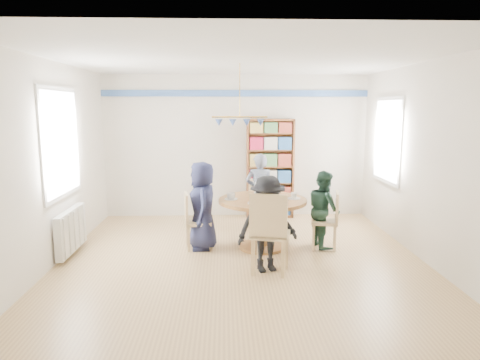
{
  "coord_description": "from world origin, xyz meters",
  "views": [
    {
      "loc": [
        -0.23,
        -5.68,
        2.07
      ],
      "look_at": [
        0.0,
        0.4,
        1.05
      ],
      "focal_mm": 32.0,
      "sensor_mm": 36.0,
      "label": 1
    }
  ],
  "objects_px": {
    "person_left": "(203,206)",
    "bookshelf": "(270,169)",
    "person_right": "(324,209)",
    "radiator": "(71,231)",
    "person_far": "(260,192)",
    "person_near": "(267,224)",
    "chair_left": "(193,218)",
    "chair_far": "(259,202)",
    "dining_table": "(262,212)",
    "chair_near": "(270,230)",
    "chair_right": "(330,217)"
  },
  "relations": [
    {
      "from": "dining_table",
      "to": "chair_left",
      "type": "distance_m",
      "value": 1.03
    },
    {
      "from": "chair_left",
      "to": "person_left",
      "type": "relative_size",
      "value": 0.64
    },
    {
      "from": "person_left",
      "to": "chair_left",
      "type": "bearing_deg",
      "value": -100.01
    },
    {
      "from": "person_right",
      "to": "radiator",
      "type": "bearing_deg",
      "value": 82.57
    },
    {
      "from": "dining_table",
      "to": "chair_right",
      "type": "xyz_separation_m",
      "value": [
        1.0,
        -0.05,
        -0.08
      ]
    },
    {
      "from": "radiator",
      "to": "chair_far",
      "type": "height_order",
      "value": "chair_far"
    },
    {
      "from": "radiator",
      "to": "person_far",
      "type": "relative_size",
      "value": 0.75
    },
    {
      "from": "dining_table",
      "to": "person_left",
      "type": "xyz_separation_m",
      "value": [
        -0.89,
        0.01,
        0.1
      ]
    },
    {
      "from": "person_left",
      "to": "person_far",
      "type": "xyz_separation_m",
      "value": [
        0.92,
        0.92,
        0.01
      ]
    },
    {
      "from": "radiator",
      "to": "person_near",
      "type": "distance_m",
      "value": 2.84
    },
    {
      "from": "chair_right",
      "to": "dining_table",
      "type": "bearing_deg",
      "value": 177.1
    },
    {
      "from": "chair_near",
      "to": "person_near",
      "type": "relative_size",
      "value": 0.85
    },
    {
      "from": "chair_left",
      "to": "person_near",
      "type": "height_order",
      "value": "person_near"
    },
    {
      "from": "bookshelf",
      "to": "person_right",
      "type": "bearing_deg",
      "value": -71.14
    },
    {
      "from": "chair_near",
      "to": "person_left",
      "type": "relative_size",
      "value": 0.81
    },
    {
      "from": "radiator",
      "to": "person_right",
      "type": "xyz_separation_m",
      "value": [
        3.68,
        0.22,
        0.23
      ]
    },
    {
      "from": "person_left",
      "to": "bookshelf",
      "type": "bearing_deg",
      "value": 139.81
    },
    {
      "from": "chair_near",
      "to": "chair_far",
      "type": "bearing_deg",
      "value": 88.71
    },
    {
      "from": "person_left",
      "to": "person_near",
      "type": "bearing_deg",
      "value": 35.6
    },
    {
      "from": "radiator",
      "to": "chair_left",
      "type": "bearing_deg",
      "value": 6.61
    },
    {
      "from": "radiator",
      "to": "dining_table",
      "type": "xyz_separation_m",
      "value": [
        2.75,
        0.18,
        0.21
      ]
    },
    {
      "from": "person_far",
      "to": "person_left",
      "type": "bearing_deg",
      "value": 50.59
    },
    {
      "from": "chair_right",
      "to": "bookshelf",
      "type": "xyz_separation_m",
      "value": [
        -0.69,
        1.91,
        0.45
      ]
    },
    {
      "from": "person_left",
      "to": "dining_table",
      "type": "bearing_deg",
      "value": 81.9
    },
    {
      "from": "chair_right",
      "to": "person_far",
      "type": "distance_m",
      "value": 1.39
    },
    {
      "from": "chair_right",
      "to": "person_far",
      "type": "relative_size",
      "value": 0.65
    },
    {
      "from": "chair_right",
      "to": "chair_left",
      "type": "bearing_deg",
      "value": 178.01
    },
    {
      "from": "chair_near",
      "to": "person_left",
      "type": "bearing_deg",
      "value": 130.45
    },
    {
      "from": "person_left",
      "to": "person_right",
      "type": "bearing_deg",
      "value": 83.71
    },
    {
      "from": "person_near",
      "to": "person_right",
      "type": "bearing_deg",
      "value": 29.04
    },
    {
      "from": "radiator",
      "to": "chair_near",
      "type": "height_order",
      "value": "chair_near"
    },
    {
      "from": "dining_table",
      "to": "chair_far",
      "type": "distance_m",
      "value": 1.08
    },
    {
      "from": "person_left",
      "to": "chair_far",
      "type": "bearing_deg",
      "value": 131.4
    },
    {
      "from": "radiator",
      "to": "chair_near",
      "type": "bearing_deg",
      "value": -17.07
    },
    {
      "from": "dining_table",
      "to": "chair_far",
      "type": "relative_size",
      "value": 1.51
    },
    {
      "from": "chair_left",
      "to": "radiator",
      "type": "bearing_deg",
      "value": -173.39
    },
    {
      "from": "chair_left",
      "to": "person_right",
      "type": "height_order",
      "value": "person_right"
    },
    {
      "from": "person_right",
      "to": "dining_table",
      "type": "bearing_deg",
      "value": 81.78
    },
    {
      "from": "chair_right",
      "to": "person_right",
      "type": "bearing_deg",
      "value": 126.99
    },
    {
      "from": "chair_right",
      "to": "person_near",
      "type": "relative_size",
      "value": 0.69
    },
    {
      "from": "chair_far",
      "to": "person_right",
      "type": "distance_m",
      "value": 1.36
    },
    {
      "from": "chair_far",
      "to": "person_left",
      "type": "bearing_deg",
      "value": -131.33
    },
    {
      "from": "chair_far",
      "to": "person_near",
      "type": "relative_size",
      "value": 0.69
    },
    {
      "from": "radiator",
      "to": "person_left",
      "type": "bearing_deg",
      "value": 5.9
    },
    {
      "from": "dining_table",
      "to": "chair_near",
      "type": "bearing_deg",
      "value": -90.15
    },
    {
      "from": "bookshelf",
      "to": "chair_near",
      "type": "bearing_deg",
      "value": -96.16
    },
    {
      "from": "person_far",
      "to": "chair_right",
      "type": "bearing_deg",
      "value": 139.86
    },
    {
      "from": "person_right",
      "to": "person_near",
      "type": "xyz_separation_m",
      "value": [
        -0.95,
        -0.96,
        0.04
      ]
    },
    {
      "from": "chair_far",
      "to": "person_far",
      "type": "bearing_deg",
      "value": -93.8
    },
    {
      "from": "chair_near",
      "to": "person_right",
      "type": "bearing_deg",
      "value": 48.9
    }
  ]
}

